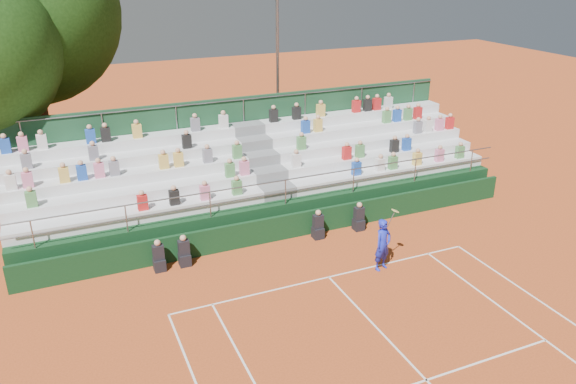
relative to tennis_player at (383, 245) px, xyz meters
name	(u,v)px	position (x,y,z in m)	size (l,w,h in m)	color
ground	(329,277)	(-1.95, 0.21, -0.94)	(90.00, 90.00, 0.00)	#B94C1E
courtside_wall	(291,226)	(-1.95, 3.41, -0.44)	(20.00, 0.15, 1.00)	black
line_officials	(260,238)	(-3.41, 2.96, -0.47)	(8.33, 0.40, 1.19)	black
grandstand	(261,183)	(-1.95, 6.65, 0.13)	(20.00, 5.20, 4.40)	black
tennis_player	(383,245)	(0.00, 0.00, 0.00)	(0.92, 0.63, 2.22)	#1A27C7
tree_east	(25,12)	(-10.15, 13.84, 6.90)	(8.23, 8.23, 11.97)	#352013
floodlight_mast	(278,64)	(1.35, 12.70, 4.01)	(0.60, 0.25, 8.55)	gray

